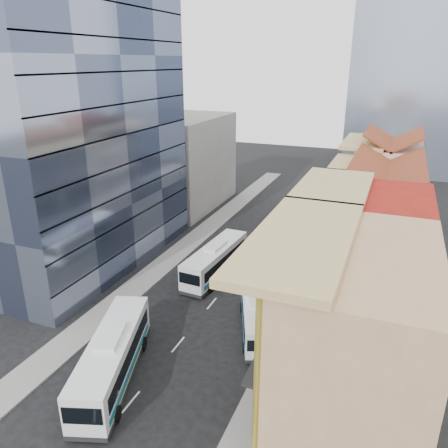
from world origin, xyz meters
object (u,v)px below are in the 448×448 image
at_px(shophouse_tan, 357,342).
at_px(bus_left_far, 215,260).
at_px(office_tower, 78,131).
at_px(bus_left_near, 112,357).
at_px(bus_right, 256,314).

height_order(shophouse_tan, bus_left_far, shophouse_tan).
bearing_deg(bus_left_far, shophouse_tan, -40.80).
height_order(office_tower, bus_left_near, office_tower).
distance_m(shophouse_tan, bus_left_far, 22.78).
xyz_separation_m(bus_left_near, bus_right, (7.70, 9.82, -0.38)).
distance_m(shophouse_tan, bus_right, 12.28).
relative_size(office_tower, bus_left_near, 2.49).
bearing_deg(shophouse_tan, office_tower, 155.70).
bearing_deg(bus_left_far, office_tower, -170.04).
relative_size(office_tower, bus_left_far, 2.64).
xyz_separation_m(shophouse_tan, bus_left_far, (-16.00, 15.67, -4.18)).
xyz_separation_m(shophouse_tan, bus_right, (-8.73, 7.40, -4.45)).
height_order(bus_left_near, bus_left_far, bus_left_near).
relative_size(shophouse_tan, bus_left_near, 1.16).
xyz_separation_m(shophouse_tan, bus_left_near, (-16.43, -2.42, -4.07)).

